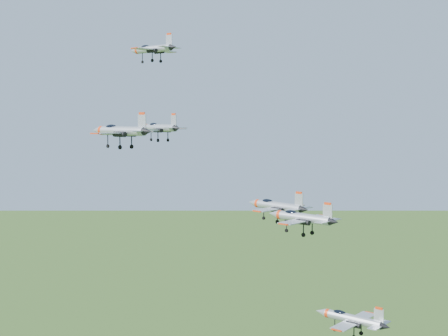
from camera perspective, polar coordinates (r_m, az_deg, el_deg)
The scene contains 6 objects.
jet_lead at distance 127.67m, azimuth -6.60°, elevation 10.76°, with size 13.03×10.90×3.49m.
jet_left_high at distance 109.19m, azimuth -5.95°, elevation 3.70°, with size 11.38×9.74×3.13m.
jet_right_high at distance 88.66m, azimuth -9.48°, elevation 3.39°, with size 12.12×10.13×3.24m.
jet_left_low at distance 108.94m, azimuth 4.81°, elevation -3.45°, with size 13.47×11.43×3.65m.
jet_right_low at distance 86.31m, azimuth 7.08°, elevation -4.49°, with size 11.52×9.71×3.10m.
jet_trail at distance 97.60m, azimuth 11.51°, elevation -13.33°, with size 12.42×10.41×3.33m.
Camera 1 is at (56.31, -90.62, 151.61)m, focal length 50.00 mm.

